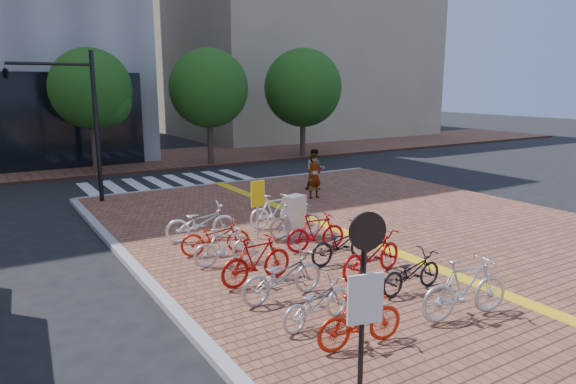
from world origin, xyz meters
TOP-DOWN VIEW (x-y plane):
  - ground at (0.00, 0.00)m, footprint 120.00×120.00m
  - kerb_north at (3.00, 12.00)m, footprint 14.00×0.25m
  - far_sidewalk at (0.00, 21.00)m, footprint 70.00×8.00m
  - building_beige at (18.00, 32.00)m, footprint 20.00×18.00m
  - crosswalk at (0.50, 14.00)m, footprint 7.50×4.00m
  - street_trees at (5.04, 17.45)m, footprint 16.20×4.60m
  - bike_0 at (-1.90, -2.44)m, footprint 1.64×0.63m
  - bike_1 at (-2.06, -1.42)m, footprint 1.68×0.85m
  - bike_2 at (-2.00, -0.14)m, footprint 1.91×0.76m
  - bike_3 at (-2.04, 0.88)m, footprint 1.79×0.64m
  - bike_4 at (-2.14, 2.28)m, footprint 1.58×0.61m
  - bike_5 at (-2.02, 3.13)m, footprint 1.85×0.96m
  - bike_6 at (-1.86, 4.45)m, footprint 2.04×1.00m
  - bike_7 at (0.43, -2.62)m, footprint 1.98×0.85m
  - bike_8 at (0.47, -1.22)m, footprint 1.66×0.63m
  - bike_9 at (0.35, -0.09)m, footprint 2.04×1.05m
  - bike_10 at (0.34, 1.00)m, footprint 1.83×0.70m
  - bike_11 at (0.32, 2.06)m, footprint 1.70×0.70m
  - bike_12 at (0.50, 3.32)m, footprint 1.68×0.57m
  - bike_13 at (0.54, 4.57)m, footprint 1.70×0.49m
  - pedestrian_a at (3.87, 7.28)m, footprint 0.63×0.43m
  - pedestrian_b at (4.79, 8.59)m, footprint 1.00×0.91m
  - utility_box at (0.46, 3.31)m, footprint 0.64×0.53m
  - yellow_sign at (-0.48, 3.71)m, footprint 0.45×0.14m
  - notice_sign at (-2.94, -3.74)m, footprint 0.49×0.18m
  - traffic_light_pole at (-4.39, 10.99)m, footprint 2.91×1.12m

SIDE VIEW (x-z plane):
  - ground at x=0.00m, z-range 0.00..0.00m
  - crosswalk at x=0.50m, z-range 0.00..0.01m
  - far_sidewalk at x=0.00m, z-range 0.00..0.15m
  - kerb_north at x=3.00m, z-range 0.00..0.15m
  - bike_1 at x=-2.06m, z-range 0.15..0.99m
  - bike_8 at x=0.47m, z-range 0.15..1.01m
  - bike_5 at x=-2.02m, z-range 0.15..1.08m
  - bike_4 at x=-2.14m, z-range 0.15..1.08m
  - bike_10 at x=0.34m, z-range 0.15..1.10m
  - bike_0 at x=-1.90m, z-range 0.15..1.11m
  - bike_2 at x=-2.00m, z-range 0.15..1.14m
  - bike_11 at x=0.32m, z-range 0.15..1.14m
  - bike_12 at x=0.50m, z-range 0.15..1.14m
  - bike_13 at x=0.54m, z-range 0.15..1.17m
  - bike_9 at x=0.35m, z-range 0.15..1.17m
  - bike_6 at x=-1.86m, z-range 0.15..1.18m
  - bike_3 at x=-2.04m, z-range 0.15..1.20m
  - bike_7 at x=0.43m, z-range 0.15..1.30m
  - utility_box at x=0.46m, z-range 0.15..1.36m
  - pedestrian_b at x=4.79m, z-range 0.15..1.82m
  - pedestrian_a at x=3.87m, z-range 0.15..1.83m
  - yellow_sign at x=-0.48m, z-range 0.47..2.13m
  - notice_sign at x=-2.94m, z-range 0.50..3.21m
  - traffic_light_pole at x=-4.39m, z-range 1.18..6.60m
  - street_trees at x=5.04m, z-range 0.92..7.27m
  - building_beige at x=18.00m, z-range 0.00..18.00m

